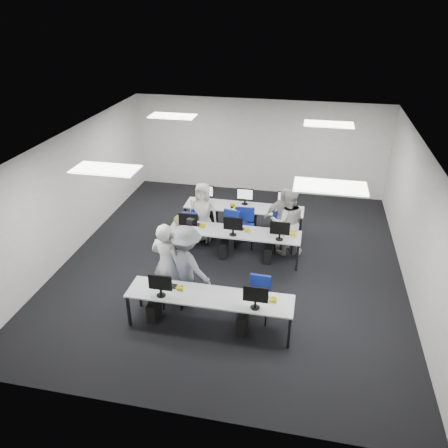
% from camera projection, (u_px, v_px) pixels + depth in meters
% --- Properties ---
extents(room, '(9.00, 9.02, 3.00)m').
position_uv_depth(room, '(233.00, 206.00, 10.01)').
color(room, black).
rests_on(room, ground).
extents(ceiling_panels, '(5.20, 4.60, 0.02)m').
position_uv_depth(ceiling_panels, '(234.00, 143.00, 9.31)').
color(ceiling_panels, white).
rests_on(ceiling_panels, room).
extents(desk_front, '(3.20, 0.70, 0.73)m').
position_uv_depth(desk_front, '(210.00, 298.00, 8.31)').
color(desk_front, '#ABADAF').
rests_on(desk_front, ground).
extents(desk_mid, '(3.20, 0.70, 0.73)m').
position_uv_depth(desk_mid, '(234.00, 233.00, 10.56)').
color(desk_mid, '#ABADAF').
rests_on(desk_mid, ground).
extents(desk_back, '(3.20, 0.70, 0.73)m').
position_uv_depth(desk_back, '(244.00, 209.00, 11.77)').
color(desk_back, '#ABADAF').
rests_on(desk_back, ground).
extents(equipment_front, '(2.51, 0.41, 1.19)m').
position_uv_depth(equipment_front, '(200.00, 310.00, 8.48)').
color(equipment_front, '#0D21AA').
rests_on(equipment_front, desk_front).
extents(equipment_mid, '(2.91, 0.41, 1.19)m').
position_uv_depth(equipment_mid, '(226.00, 244.00, 10.73)').
color(equipment_mid, white).
rests_on(equipment_mid, desk_mid).
extents(equipment_back, '(2.91, 0.41, 1.19)m').
position_uv_depth(equipment_back, '(250.00, 219.00, 11.91)').
color(equipment_back, white).
rests_on(equipment_back, desk_back).
extents(chair_0, '(0.48, 0.51, 0.85)m').
position_uv_depth(chair_0, '(174.00, 293.00, 9.13)').
color(chair_0, navy).
rests_on(chair_0, ground).
extents(chair_1, '(0.46, 0.50, 0.90)m').
position_uv_depth(chair_1, '(258.00, 306.00, 8.73)').
color(chair_1, navy).
rests_on(chair_1, ground).
extents(chair_2, '(0.55, 0.57, 0.86)m').
position_uv_depth(chair_2, '(200.00, 232.00, 11.46)').
color(chair_2, navy).
rests_on(chair_2, ground).
extents(chair_3, '(0.51, 0.55, 0.98)m').
position_uv_depth(chair_3, '(244.00, 234.00, 11.29)').
color(chair_3, navy).
rests_on(chair_3, ground).
extents(chair_4, '(0.60, 0.63, 0.98)m').
position_uv_depth(chair_4, '(282.00, 239.00, 11.06)').
color(chair_4, navy).
rests_on(chair_4, ground).
extents(chair_5, '(0.45, 0.49, 0.85)m').
position_uv_depth(chair_5, '(192.00, 229.00, 11.62)').
color(chair_5, navy).
rests_on(chair_5, ground).
extents(chair_6, '(0.55, 0.58, 0.93)m').
position_uv_depth(chair_6, '(235.00, 229.00, 11.56)').
color(chair_6, navy).
rests_on(chair_6, ground).
extents(chair_7, '(0.40, 0.44, 0.81)m').
position_uv_depth(chair_7, '(278.00, 234.00, 11.38)').
color(chair_7, navy).
rests_on(chair_7, ground).
extents(handbag, '(0.35, 0.24, 0.27)m').
position_uv_depth(handbag, '(180.00, 220.00, 10.76)').
color(handbag, olive).
rests_on(handbag, desk_mid).
extents(student_0, '(0.75, 0.59, 1.82)m').
position_uv_depth(student_0, '(166.00, 264.00, 8.95)').
color(student_0, beige).
rests_on(student_0, ground).
extents(student_1, '(0.95, 0.80, 1.73)m').
position_uv_depth(student_1, '(288.00, 222.00, 10.68)').
color(student_1, beige).
rests_on(student_1, ground).
extents(student_2, '(0.80, 0.54, 1.60)m').
position_uv_depth(student_2, '(203.00, 212.00, 11.31)').
color(student_2, beige).
rests_on(student_2, ground).
extents(student_3, '(1.01, 0.59, 1.61)m').
position_uv_depth(student_3, '(283.00, 218.00, 11.01)').
color(student_3, beige).
rests_on(student_3, ground).
extents(photographer, '(1.31, 1.07, 1.77)m').
position_uv_depth(photographer, '(187.00, 265.00, 8.94)').
color(photographer, slate).
rests_on(photographer, ground).
extents(dslr_camera, '(0.20, 0.22, 0.10)m').
position_uv_depth(dslr_camera, '(191.00, 221.00, 8.63)').
color(dslr_camera, black).
rests_on(dslr_camera, photographer).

